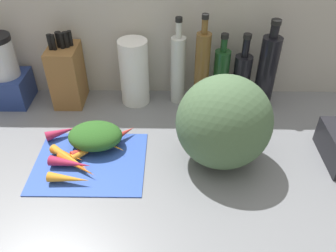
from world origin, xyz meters
TOP-DOWN VIEW (x-y plane):
  - ground_plane at (0.00, 0.00)cm, footprint 170.00×80.00cm
  - wall_back at (0.00, 38.50)cm, footprint 170.00×3.00cm
  - cutting_board at (-20.14, -5.82)cm, footprint 34.61×28.21cm
  - carrot_0 at (-11.81, 4.81)cm, footprint 11.16×11.11cm
  - carrot_1 at (-24.46, -14.93)cm, footprint 12.63×4.38cm
  - carrot_2 at (-27.39, -4.46)cm, footprint 11.56×7.09cm
  - carrot_3 at (-16.89, 2.07)cm, footprint 16.02×12.08cm
  - carrot_4 at (-32.00, 6.39)cm, footprint 10.74×7.94cm
  - carrot_5 at (-19.85, -0.61)cm, footprint 13.26×12.83cm
  - carrot_6 at (-23.47, -9.01)cm, footprint 14.16×10.51cm
  - carrot_7 at (-25.46, -8.60)cm, footprint 13.68×5.52cm
  - carrot_8 at (-26.30, -6.15)cm, footprint 14.65×11.60cm
  - carrot_9 at (-21.55, -1.76)cm, footprint 10.35×8.93cm
  - carrot_greens_pile at (-19.39, 2.09)cm, footprint 17.65×13.57cm
  - winter_squash at (20.92, -3.62)cm, footprint 28.48×25.77cm
  - knife_block at (-33.87, 29.20)cm, footprint 10.63×14.27cm
  - blender_appliance at (-56.85, 28.66)cm, footprint 14.45×14.45cm
  - paper_towel_roll at (-8.59, 29.50)cm, footprint 10.81×10.81cm
  - bottle_0 at (7.74, 30.34)cm, footprint 5.53×5.53cm
  - bottle_1 at (16.33, 26.85)cm, footprint 5.33×5.33cm
  - bottle_2 at (23.66, 28.46)cm, footprint 5.83×5.83cm
  - bottle_3 at (31.39, 28.18)cm, footprint 6.53×6.53cm
  - bottle_4 at (39.89, 26.93)cm, footprint 6.98×6.98cm

SIDE VIEW (x-z plane):
  - ground_plane at x=0.00cm, z-range -3.00..0.00cm
  - cutting_board at x=-20.14cm, z-range 0.00..0.80cm
  - carrot_6 at x=-23.47cm, z-range 0.80..3.12cm
  - carrot_2 at x=-27.39cm, z-range 0.80..3.35cm
  - carrot_5 at x=-19.85cm, z-range 0.80..3.36cm
  - carrot_8 at x=-26.30cm, z-range 0.80..3.53cm
  - carrot_9 at x=-21.55cm, z-range 0.80..3.68cm
  - carrot_1 at x=-24.46cm, z-range 0.80..3.87cm
  - carrot_3 at x=-16.89cm, z-range 0.80..4.03cm
  - carrot_7 at x=-25.46cm, z-range 0.80..4.09cm
  - carrot_4 at x=-32.00cm, z-range 0.80..4.12cm
  - carrot_0 at x=-11.81cm, z-range 0.80..4.34cm
  - carrot_greens_pile at x=-19.39cm, z-range 0.80..8.27cm
  - bottle_3 at x=31.39cm, z-range -3.29..25.33cm
  - blender_appliance at x=-56.85cm, z-range -1.92..25.35cm
  - bottle_2 at x=23.66cm, z-range -2.53..25.99cm
  - knife_block at x=-33.87cm, z-range -2.32..25.99cm
  - paper_towel_roll at x=-8.59cm, z-range 0.00..25.34cm
  - bottle_0 at x=7.74cm, z-range -2.95..30.61cm
  - winter_squash at x=20.92cm, z-range 0.00..29.43cm
  - bottle_4 at x=39.89cm, z-range -2.38..31.83cm
  - bottle_1 at x=16.33cm, z-range -2.68..33.33cm
  - wall_back at x=0.00cm, z-range 0.00..60.00cm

